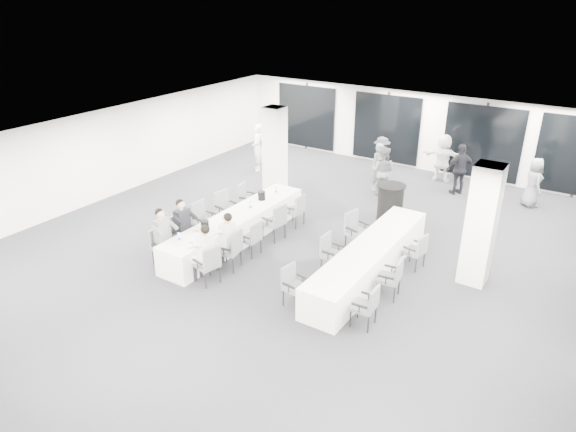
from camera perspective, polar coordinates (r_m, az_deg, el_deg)
name	(u,v)px	position (r m, az deg, el deg)	size (l,w,h in m)	color
room	(348,194)	(13.10, 6.70, 2.45)	(14.04, 16.04, 2.84)	#26262C
column_left	(275,150)	(16.56, -1.48, 7.31)	(0.60, 0.60, 2.80)	white
column_right	(481,225)	(12.03, 20.65, -0.98)	(0.60, 0.60, 2.80)	white
banquet_table_main	(237,228)	(13.60, -5.69, -1.30)	(0.90, 5.00, 0.75)	silver
banquet_table_side	(369,260)	(12.12, 9.00, -4.85)	(0.90, 5.00, 0.75)	silver
cocktail_table	(390,204)	(14.82, 11.28, 1.36)	(0.82, 0.82, 1.13)	black
chair_main_left_near	(160,243)	(12.81, -14.01, -2.96)	(0.54, 0.57, 0.90)	#525559
chair_main_left_second	(180,231)	(13.21, -11.92, -1.66)	(0.58, 0.61, 0.98)	#525559
chair_main_left_mid	(203,218)	(13.76, -9.46, -0.24)	(0.52, 0.59, 1.03)	#525559
chair_main_left_fourth	(225,207)	(14.39, -7.02, 1.01)	(0.60, 0.64, 1.03)	#525559
chair_main_left_far	(246,198)	(15.08, -4.69, 2.06)	(0.55, 0.59, 0.95)	#525559
chair_main_right_near	(209,263)	(11.67, -8.77, -5.14)	(0.57, 0.60, 0.95)	#525559
chair_main_right_second	(232,248)	(12.20, -6.23, -3.54)	(0.57, 0.61, 0.97)	#525559
chair_main_right_mid	(253,237)	(12.79, -3.96, -2.30)	(0.46, 0.52, 0.89)	#525559
chair_main_right_fourth	(276,220)	(13.52, -1.32, -0.46)	(0.56, 0.61, 1.00)	#525559
chair_main_right_far	(297,209)	(14.32, 0.97, 0.84)	(0.50, 0.55, 0.93)	#525559
chair_side_left_near	(293,283)	(10.85, 0.55, -7.45)	(0.50, 0.54, 0.89)	#525559
chair_side_left_mid	(330,251)	(12.06, 4.72, -3.90)	(0.49, 0.54, 0.94)	#525559
chair_side_left_far	(356,228)	(13.12, 7.51, -1.38)	(0.62, 0.65, 1.03)	#525559
chair_side_right_near	(368,304)	(10.29, 8.85, -9.65)	(0.47, 0.53, 0.90)	#525559
chair_side_right_mid	(393,276)	(11.27, 11.55, -6.54)	(0.53, 0.57, 0.94)	#525559
chair_side_right_far	(417,249)	(12.55, 14.16, -3.60)	(0.52, 0.55, 0.89)	#525559
seated_guest_a	(164,233)	(12.58, -13.59, -1.90)	(0.50, 0.38, 1.44)	slate
seated_guest_b	(184,223)	(13.01, -11.44, -0.80)	(0.50, 0.38, 1.44)	black
seated_guest_c	(203,250)	(11.65, -9.40, -3.71)	(0.50, 0.38, 1.44)	silver
seated_guest_d	(226,237)	(12.17, -6.94, -2.28)	(0.50, 0.38, 1.44)	silver
standing_guest_a	(380,164)	(17.09, 10.16, 5.70)	(0.65, 0.53, 1.79)	slate
standing_guest_b	(383,168)	(16.71, 10.51, 5.28)	(0.88, 0.53, 1.82)	slate
standing_guest_c	(381,156)	(18.07, 10.33, 6.59)	(1.12, 0.57, 1.73)	black
standing_guest_d	(461,166)	(17.37, 18.62, 5.31)	(1.12, 0.63, 1.91)	black
standing_guest_e	(534,179)	(17.25, 25.65, 3.71)	(0.83, 0.51, 1.73)	slate
standing_guest_f	(443,155)	(18.46, 16.89, 6.55)	(1.72, 0.66, 1.88)	silver
standing_guest_g	(258,144)	(18.81, -3.40, 7.95)	(0.70, 0.57, 1.93)	silver
ice_bucket_near	(205,225)	(12.69, -9.22, -1.01)	(0.20, 0.20, 0.23)	black
ice_bucket_far	(262,196)	(14.31, -2.95, 2.28)	(0.21, 0.21, 0.24)	black
water_bottle_a	(179,238)	(12.18, -11.99, -2.37)	(0.07, 0.07, 0.23)	silver
water_bottle_b	(251,206)	(13.70, -4.18, 1.15)	(0.07, 0.07, 0.21)	silver
water_bottle_c	(276,191)	(14.69, -1.31, 2.84)	(0.07, 0.07, 0.22)	silver
plate_a	(196,231)	(12.65, -10.19, -1.69)	(0.21, 0.21, 0.03)	white
plate_b	(191,243)	(12.11, -10.72, -2.96)	(0.19, 0.19, 0.03)	white
plate_c	(226,221)	(13.10, -6.89, -0.53)	(0.19, 0.19, 0.03)	white
wine_glass	(177,245)	(11.78, -12.25, -3.12)	(0.08, 0.08, 0.21)	silver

